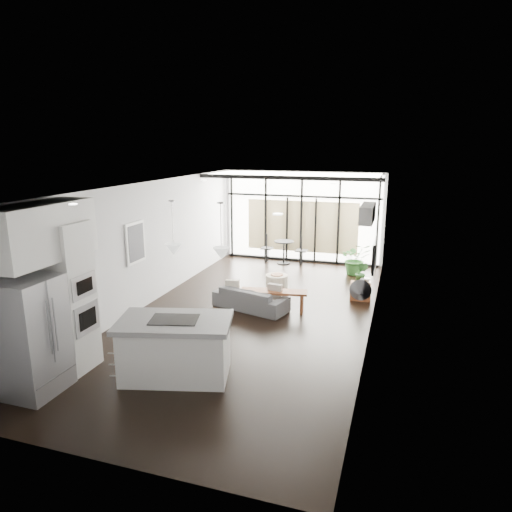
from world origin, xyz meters
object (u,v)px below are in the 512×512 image
Objects in this scene: fridge at (33,337)px; tv at (375,255)px; console_bench at (274,301)px; pouf at (277,283)px; milk_can at (366,288)px; island at (176,348)px; sofa at (251,295)px.

tv is (4.52, 4.95, 0.42)m from fridge.
console_bench is at bearing 60.73° from fridge.
console_bench reaches higher than pouf.
milk_can reaches higher than pouf.
console_bench is (0.69, 3.30, -0.24)m from island.
fridge reaches higher than pouf.
island is 2.08m from fridge.
sofa is 2.85m from tv.
island is 1.60× the size of tv.
milk_can is 0.45× the size of tv.
fridge is at bearing -132.37° from tv.
pouf is 2.16m from milk_can.
sofa is 1.54× the size of tv.
fridge is (-1.75, -1.05, 0.40)m from island.
console_bench is 2.97× the size of milk_can.
island is 4.85m from tv.
sofa is at bearing 66.02° from fridge.
fridge reaches higher than tv.
console_bench is at bearing -140.70° from milk_can.
sofa is at bearing 72.13° from island.
island is 3.26m from sofa.
pouf is at bearing -173.68° from milk_can.
pouf is at bearing -85.07° from sofa.
pouf is at bearing 69.06° from fridge.
milk_can is (2.15, 0.24, 0.03)m from pouf.
sofa is 3.06× the size of pouf.
console_bench is 1.34× the size of tv.
tv is at bearing -150.75° from sofa.
fridge is 1.04× the size of sofa.
fridge is 6.71m from tv.
milk_can is at bearing 47.12° from island.
island is at bearing 102.36° from sofa.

